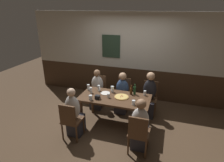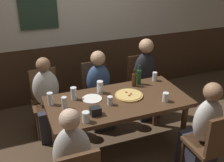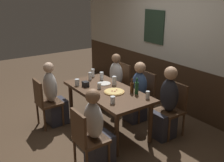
% 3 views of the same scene
% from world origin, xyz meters
% --- Properties ---
extents(ground_plane, '(12.00, 12.00, 0.00)m').
position_xyz_m(ground_plane, '(0.00, 0.00, 0.00)').
color(ground_plane, '#4C3826').
extents(wall_back, '(6.40, 0.13, 2.60)m').
position_xyz_m(wall_back, '(-0.00, 1.65, 1.30)').
color(wall_back, '#3D2819').
rests_on(wall_back, ground_plane).
extents(dining_table, '(1.65, 0.81, 0.74)m').
position_xyz_m(dining_table, '(0.00, 0.00, 0.65)').
color(dining_table, '#472D1C').
rests_on(dining_table, ground_plane).
extents(chair_left_near, '(0.40, 0.40, 0.88)m').
position_xyz_m(chair_left_near, '(-0.73, -0.82, 0.50)').
color(chair_left_near, '#513521').
rests_on(chair_left_near, ground_plane).
extents(chair_mid_far, '(0.40, 0.40, 0.88)m').
position_xyz_m(chair_mid_far, '(0.00, 0.82, 0.50)').
color(chair_mid_far, '#513521').
rests_on(chair_mid_far, ground_plane).
extents(chair_right_far, '(0.40, 0.40, 0.88)m').
position_xyz_m(chair_right_far, '(0.73, 0.82, 0.50)').
color(chair_right_far, '#513521').
rests_on(chair_right_far, ground_plane).
extents(chair_left_far, '(0.40, 0.40, 0.88)m').
position_xyz_m(chair_left_far, '(-0.73, 0.82, 0.50)').
color(chair_left_far, '#513521').
rests_on(chair_left_far, ground_plane).
extents(chair_right_near, '(0.40, 0.40, 0.88)m').
position_xyz_m(chair_right_near, '(0.73, -0.82, 0.50)').
color(chair_right_near, '#513521').
rests_on(chair_right_near, ground_plane).
extents(person_left_near, '(0.34, 0.37, 1.16)m').
position_xyz_m(person_left_near, '(-0.73, -0.66, 0.49)').
color(person_left_near, '#2D2D38').
rests_on(person_left_near, ground_plane).
extents(person_mid_far, '(0.34, 0.37, 1.11)m').
position_xyz_m(person_mid_far, '(-0.00, 0.66, 0.47)').
color(person_mid_far, '#2D2D38').
rests_on(person_mid_far, ground_plane).
extents(person_right_far, '(0.34, 0.37, 1.20)m').
position_xyz_m(person_right_far, '(0.73, 0.66, 0.51)').
color(person_right_far, '#2D2D38').
rests_on(person_right_far, ground_plane).
extents(person_left_far, '(0.34, 0.37, 1.12)m').
position_xyz_m(person_left_far, '(-0.73, 0.66, 0.47)').
color(person_left_far, '#2D2D38').
rests_on(person_left_far, ground_plane).
extents(person_right_near, '(0.34, 0.37, 1.14)m').
position_xyz_m(person_right_near, '(0.73, -0.66, 0.48)').
color(person_right_near, '#2D2D38').
rests_on(person_right_near, ground_plane).
extents(pizza, '(0.34, 0.34, 0.03)m').
position_xyz_m(pizza, '(0.16, 0.03, 0.75)').
color(pizza, tan).
rests_on(pizza, dining_table).
extents(pint_glass_amber, '(0.06, 0.06, 0.10)m').
position_xyz_m(pint_glass_amber, '(-0.13, -0.07, 0.78)').
color(pint_glass_amber, silver).
rests_on(pint_glass_amber, dining_table).
extents(beer_glass_tall, '(0.06, 0.06, 0.12)m').
position_xyz_m(beer_glass_tall, '(0.66, 0.30, 0.80)').
color(beer_glass_tall, silver).
rests_on(beer_glass_tall, dining_table).
extents(tumbler_water, '(0.06, 0.06, 0.14)m').
position_xyz_m(tumbler_water, '(-0.62, 0.04, 0.80)').
color(tumbler_water, silver).
rests_on(tumbler_water, dining_table).
extents(highball_clear, '(0.08, 0.08, 0.11)m').
position_xyz_m(highball_clear, '(-0.48, -0.31, 0.79)').
color(highball_clear, silver).
rests_on(highball_clear, dining_table).
extents(pint_glass_stout, '(0.07, 0.07, 0.15)m').
position_xyz_m(pint_glass_stout, '(-0.75, 0.18, 0.80)').
color(pint_glass_stout, silver).
rests_on(pint_glass_stout, dining_table).
extents(pint_glass_pale, '(0.07, 0.07, 0.11)m').
position_xyz_m(pint_glass_pale, '(0.49, -0.23, 0.79)').
color(pint_glass_pale, silver).
rests_on(pint_glass_pale, dining_table).
extents(tumbler_short, '(0.07, 0.07, 0.15)m').
position_xyz_m(tumbler_short, '(-0.48, 0.20, 0.81)').
color(tumbler_short, silver).
rests_on(tumbler_short, dining_table).
extents(beer_glass_half, '(0.08, 0.08, 0.15)m').
position_xyz_m(beer_glass_half, '(-0.14, 0.24, 0.81)').
color(beer_glass_half, silver).
rests_on(beer_glass_half, dining_table).
extents(beer_bottle_green, '(0.06, 0.06, 0.27)m').
position_xyz_m(beer_bottle_green, '(0.41, 0.29, 0.85)').
color(beer_bottle_green, '#194723').
rests_on(beer_bottle_green, dining_table).
extents(beer_bottle_brown, '(0.06, 0.06, 0.24)m').
position_xyz_m(beer_bottle_brown, '(0.33, 0.26, 0.83)').
color(beer_bottle_brown, '#42230F').
rests_on(beer_bottle_brown, dining_table).
extents(plate_white_large, '(0.23, 0.23, 0.01)m').
position_xyz_m(plate_white_large, '(-0.28, 0.12, 0.75)').
color(plate_white_large, white).
rests_on(plate_white_large, dining_table).
extents(condiment_caddy, '(0.11, 0.09, 0.09)m').
position_xyz_m(condiment_caddy, '(-0.35, -0.21, 0.79)').
color(condiment_caddy, black).
rests_on(condiment_caddy, dining_table).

